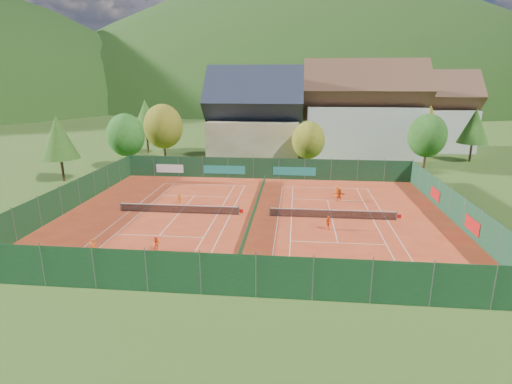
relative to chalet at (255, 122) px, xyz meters
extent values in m
plane|color=#315019|center=(3.00, -30.00, -6.64)|extent=(600.00, 600.00, 0.00)
cube|color=#B9391B|center=(3.00, -30.00, -6.62)|extent=(40.00, 32.00, 0.01)
cube|color=white|center=(-5.00, -18.12, -6.61)|extent=(10.97, 0.06, 0.00)
cube|color=white|center=(-5.00, -41.88, -6.61)|extent=(10.97, 0.06, 0.00)
cube|color=white|center=(-10.48, -30.00, -6.61)|extent=(0.06, 23.77, 0.00)
cube|color=white|center=(0.49, -30.00, -6.61)|extent=(0.06, 23.77, 0.00)
cube|color=white|center=(-9.12, -30.00, -6.61)|extent=(0.06, 23.77, 0.00)
cube|color=white|center=(-0.88, -30.00, -6.61)|extent=(0.06, 23.77, 0.00)
cube|color=white|center=(-5.00, -23.60, -6.61)|extent=(8.23, 0.06, 0.00)
cube|color=white|center=(-5.00, -36.40, -6.61)|extent=(8.23, 0.06, 0.00)
cube|color=white|center=(-5.00, -30.00, -6.61)|extent=(0.06, 12.80, 0.00)
cube|color=white|center=(11.00, -18.12, -6.61)|extent=(10.97, 0.06, 0.00)
cube|color=white|center=(11.00, -41.88, -6.61)|extent=(10.97, 0.06, 0.00)
cube|color=white|center=(5.51, -30.00, -6.61)|extent=(0.06, 23.77, 0.00)
cube|color=white|center=(16.48, -30.00, -6.61)|extent=(0.06, 23.77, 0.00)
cube|color=white|center=(6.88, -30.00, -6.61)|extent=(0.06, 23.77, 0.00)
cube|color=white|center=(15.12, -30.00, -6.61)|extent=(0.06, 23.77, 0.00)
cube|color=white|center=(11.00, -23.60, -6.61)|extent=(8.23, 0.06, 0.00)
cube|color=white|center=(11.00, -36.40, -6.61)|extent=(8.23, 0.06, 0.00)
cube|color=white|center=(11.00, -30.00, -6.61)|extent=(0.06, 12.80, 0.00)
cylinder|color=#59595B|center=(-11.40, -30.00, -6.11)|extent=(0.10, 0.10, 1.02)
cylinder|color=#59595B|center=(1.40, -30.00, -6.11)|extent=(0.10, 0.10, 1.02)
cube|color=black|center=(-5.00, -30.00, -6.16)|extent=(12.80, 0.02, 0.86)
cube|color=white|center=(-5.00, -30.00, -5.73)|extent=(12.80, 0.04, 0.06)
cube|color=red|center=(1.65, -30.00, -6.17)|extent=(0.40, 0.04, 0.40)
cylinder|color=#59595B|center=(4.60, -30.00, -6.11)|extent=(0.10, 0.10, 1.02)
cylinder|color=#59595B|center=(17.40, -30.00, -6.11)|extent=(0.10, 0.10, 1.02)
cube|color=black|center=(11.00, -30.00, -6.16)|extent=(12.80, 0.02, 0.86)
cube|color=white|center=(11.00, -30.00, -5.73)|extent=(12.80, 0.04, 0.06)
cube|color=red|center=(17.65, -30.00, -6.17)|extent=(0.40, 0.04, 0.40)
cube|color=#163C1F|center=(3.00, -30.00, -6.12)|extent=(0.03, 28.80, 1.00)
cube|color=#143920|center=(3.00, -14.00, -5.12)|extent=(40.00, 0.04, 3.00)
cube|color=teal|center=(-3.00, -14.06, -5.42)|extent=(6.00, 0.03, 1.20)
cube|color=teal|center=(7.00, -14.06, -5.42)|extent=(6.00, 0.03, 1.20)
cube|color=silver|center=(-11.00, -14.06, -5.42)|extent=(4.00, 0.03, 1.20)
cube|color=#153A1D|center=(3.00, -46.00, -5.12)|extent=(40.00, 0.04, 3.00)
cube|color=#14391B|center=(-17.00, -30.00, -5.12)|extent=(0.04, 32.00, 3.00)
cube|color=#143822|center=(23.00, -30.00, -5.12)|extent=(0.04, 32.00, 3.00)
cube|color=#B21414|center=(22.94, -34.00, -5.42)|extent=(0.03, 3.00, 1.20)
cube|color=#B21414|center=(22.94, -24.00, -5.42)|extent=(0.03, 3.00, 1.20)
cube|color=beige|center=(0.00, 0.00, -3.12)|extent=(15.00, 12.00, 7.00)
cube|color=#1E2333|center=(0.00, 0.00, 3.38)|extent=(16.20, 12.00, 12.00)
cube|color=silver|center=(19.00, 6.00, -2.12)|extent=(20.00, 11.00, 9.00)
cube|color=brown|center=(19.00, 6.00, 5.13)|extent=(21.60, 11.00, 11.00)
cube|color=silver|center=(33.00, 14.00, -2.62)|extent=(16.00, 10.00, 8.00)
cube|color=brown|center=(33.00, 14.00, 3.88)|extent=(17.28, 10.00, 10.00)
cylinder|color=#4E2E1B|center=(-19.00, -10.00, -5.22)|extent=(0.36, 0.36, 2.80)
ellipsoid|color=#21601B|center=(-19.00, -10.00, -1.22)|extent=(5.72, 5.72, 6.58)
cylinder|color=#4B311A|center=(-15.00, -4.00, -5.05)|extent=(0.36, 0.36, 3.15)
ellipsoid|color=olive|center=(-15.00, -4.00, -0.55)|extent=(6.44, 6.44, 7.40)
cylinder|color=#4E371B|center=(-21.00, 4.00, -4.87)|extent=(0.36, 0.36, 3.50)
cone|color=#295A19|center=(-21.00, 4.00, 0.13)|extent=(5.60, 5.60, 6.50)
cylinder|color=#462B19|center=(9.00, -8.00, -5.40)|extent=(0.36, 0.36, 2.45)
ellipsoid|color=olive|center=(9.00, -8.00, -1.90)|extent=(5.01, 5.01, 5.76)
cylinder|color=#4E301C|center=(27.00, -6.00, -5.22)|extent=(0.36, 0.36, 2.80)
ellipsoid|color=#205217|center=(27.00, -6.00, -1.22)|extent=(5.72, 5.72, 6.58)
cylinder|color=#452B18|center=(37.00, 2.00, -5.05)|extent=(0.36, 0.36, 3.15)
cone|color=#265317|center=(37.00, 2.00, -0.55)|extent=(5.04, 5.04, 5.85)
cylinder|color=#412B17|center=(-25.00, -18.00, -5.05)|extent=(0.36, 0.36, 3.15)
cone|color=#285017|center=(-25.00, -18.00, -0.55)|extent=(5.04, 5.04, 5.85)
cylinder|color=#432C18|center=(29.00, 10.00, -4.87)|extent=(0.36, 0.36, 3.50)
ellipsoid|color=brown|center=(29.00, 10.00, 0.13)|extent=(7.15, 7.15, 8.22)
ellipsoid|color=black|center=(13.00, 270.00, -48.97)|extent=(440.00, 440.00, 242.00)
cylinder|color=slate|center=(14.30, -42.89, -6.22)|extent=(0.02, 0.02, 0.80)
cylinder|color=slate|center=(14.60, -42.89, -6.22)|extent=(0.02, 0.02, 0.80)
cylinder|color=slate|center=(14.30, -42.59, -6.22)|extent=(0.02, 0.02, 0.80)
cylinder|color=slate|center=(14.60, -42.59, -6.22)|extent=(0.02, 0.02, 0.80)
cube|color=slate|center=(14.45, -42.74, -6.07)|extent=(0.34, 0.34, 0.30)
ellipsoid|color=#CCD833|center=(14.45, -42.74, -6.04)|extent=(0.28, 0.28, 0.16)
sphere|color=#CCD833|center=(-7.09, -37.93, -6.59)|extent=(0.07, 0.07, 0.07)
sphere|color=#CCD833|center=(5.41, -38.32, -6.59)|extent=(0.07, 0.07, 0.07)
sphere|color=#CCD833|center=(7.18, -27.63, -6.59)|extent=(0.07, 0.07, 0.07)
imported|color=#F95A16|center=(-8.65, -41.32, -5.84)|extent=(0.66, 0.54, 1.56)
imported|color=#FF5216|center=(-4.11, -39.54, -6.00)|extent=(0.62, 0.50, 1.25)
imported|color=orange|center=(-5.84, -26.87, -6.01)|extent=(0.86, 0.60, 1.22)
imported|color=#FD5016|center=(10.36, -33.29, -5.95)|extent=(0.82, 0.76, 1.35)
imported|color=orange|center=(12.15, -22.55, -5.90)|extent=(0.76, 0.55, 1.45)
imported|color=#D04512|center=(12.28, -23.92, -5.83)|extent=(1.50, 0.58, 1.58)
camera|label=1|loc=(7.17, -69.04, 7.10)|focal=28.00mm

